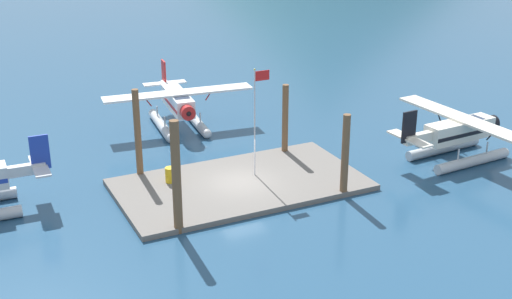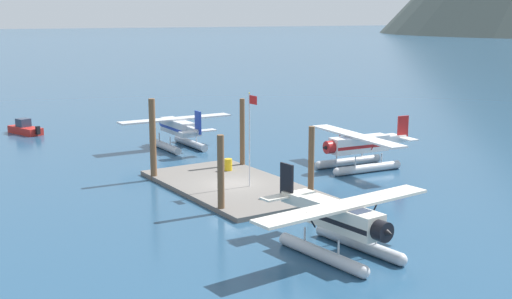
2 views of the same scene
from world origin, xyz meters
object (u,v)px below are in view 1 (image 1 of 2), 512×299
(seaplane_cream_stbd_aft, at_px, (459,136))
(fuel_drum, at_px, (170,175))
(seaplane_white_bow_centre, at_px, (178,106))
(flagpole, at_px, (257,110))

(seaplane_cream_stbd_aft, bearing_deg, fuel_drum, 167.58)
(fuel_drum, height_order, seaplane_white_bow_centre, seaplane_white_bow_centre)
(fuel_drum, bearing_deg, seaplane_cream_stbd_aft, -12.42)
(flagpole, height_order, seaplane_cream_stbd_aft, flagpole)
(flagpole, xyz_separation_m, fuel_drum, (-4.88, 1.13, -3.48))
(flagpole, bearing_deg, seaplane_white_bow_centre, 95.61)
(seaplane_cream_stbd_aft, bearing_deg, flagpole, 167.81)
(flagpole, distance_m, seaplane_white_bow_centre, 10.81)
(flagpole, bearing_deg, seaplane_cream_stbd_aft, -12.19)
(flagpole, xyz_separation_m, seaplane_white_bow_centre, (-1.03, 10.43, -2.64))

